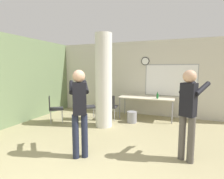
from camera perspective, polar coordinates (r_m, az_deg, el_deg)
wall_left_accent at (r=6.35m, az=-28.25°, el=2.70°), size 0.12×7.00×2.80m
wall_back at (r=6.82m, az=10.16°, el=3.60°), size 8.00×0.15×2.80m
support_pillar at (r=5.26m, az=-2.73°, el=2.82°), size 0.50×0.50×2.80m
folding_table at (r=6.29m, az=11.17°, el=-2.86°), size 1.90×0.76×0.77m
bottle_on_table at (r=6.04m, az=14.62°, el=-2.06°), size 0.07×0.07×0.23m
waste_bin at (r=5.86m, az=6.52°, el=-8.91°), size 0.32×0.32×0.36m
chair_near_pillar at (r=6.14m, az=-8.20°, el=-5.07°), size 0.61×0.61×0.87m
chair_table_left at (r=6.04m, az=-0.59°, el=-5.19°), size 0.48×0.48×0.87m
chair_by_left_wall at (r=6.07m, az=-18.45°, el=-5.48°), size 0.62×0.62×0.87m
person_playing_side at (r=3.58m, az=23.75°, el=-5.64°), size 0.58×0.72×1.74m
person_playing_front at (r=3.47m, az=-10.60°, el=-5.55°), size 0.62×0.69×1.74m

